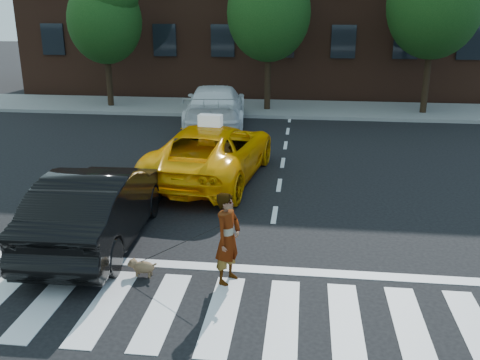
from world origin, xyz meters
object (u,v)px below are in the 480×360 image
object	(u,v)px
tree_mid	(270,2)
taxi	(212,152)
black_sedan	(98,205)
white_suv	(215,105)
dog	(141,266)
woman	(228,238)
tree_left	(105,12)

from	to	relation	value
tree_mid	taxi	bearing A→B (deg)	-95.08
black_sedan	white_suv	size ratio (longest dim) A/B	0.85
black_sedan	dog	xyz separation A→B (m)	(1.32, -1.40, -0.62)
woman	dog	bearing A→B (deg)	112.67
tree_mid	black_sedan	bearing A→B (deg)	-99.92
tree_mid	black_sedan	xyz separation A→B (m)	(-2.53, -14.50, -4.04)
black_sedan	dog	bearing A→B (deg)	131.41
white_suv	tree_left	bearing A→B (deg)	-35.62
black_sedan	dog	distance (m)	2.02
black_sedan	white_suv	xyz separation A→B (m)	(0.60, 11.36, 0.03)
tree_mid	black_sedan	size ratio (longest dim) A/B	1.44
white_suv	dog	bearing A→B (deg)	86.98
taxi	woman	size ratio (longest dim) A/B	3.33
woman	taxi	bearing A→B (deg)	35.19
taxi	white_suv	world-z (taller)	white_suv
tree_left	taxi	bearing A→B (deg)	-56.52
tree_mid	taxi	size ratio (longest dim) A/B	1.24
tree_left	dog	world-z (taller)	tree_left
tree_mid	woman	world-z (taller)	tree_mid
tree_left	tree_mid	world-z (taller)	tree_mid
white_suv	tree_mid	bearing A→B (deg)	-127.93
woman	white_suv	bearing A→B (deg)	33.18
black_sedan	white_suv	bearing A→B (deg)	-94.92
dog	taxi	bearing A→B (deg)	90.04
taxi	woman	distance (m)	6.04
tree_left	woman	distance (m)	18.11
taxi	dog	size ratio (longest dim) A/B	9.90
black_sedan	dog	world-z (taller)	black_sedan
dog	black_sedan	bearing A→B (deg)	136.54
taxi	woman	xyz separation A→B (m)	(1.30, -5.90, 0.06)
white_suv	dog	world-z (taller)	white_suv
tree_mid	tree_left	bearing A→B (deg)	180.00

